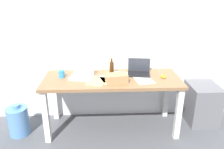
{
  "coord_description": "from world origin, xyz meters",
  "views": [
    {
      "loc": [
        -0.12,
        -2.63,
        1.82
      ],
      "look_at": [
        0.0,
        0.0,
        0.8
      ],
      "focal_mm": 35.13,
      "sensor_mm": 36.0,
      "label": 1
    }
  ],
  "objects": [
    {
      "name": "water_cooler_jug",
      "position": [
        -1.25,
        -0.09,
        0.2
      ],
      "size": [
        0.27,
        0.27,
        0.44
      ],
      "color": "#598CC6",
      "rests_on": "ground"
    },
    {
      "name": "paper_sheet_front_right",
      "position": [
        0.4,
        -0.07,
        0.75
      ],
      "size": [
        0.26,
        0.33,
        0.0
      ],
      "primitive_type": "cube",
      "rotation": [
        0.0,
        0.0,
        0.18
      ],
      "color": "white",
      "rests_on": "desk"
    },
    {
      "name": "laptop_left",
      "position": [
        -0.39,
        0.05,
        0.79
      ],
      "size": [
        0.32,
        0.29,
        0.2
      ],
      "color": "silver",
      "rests_on": "desk"
    },
    {
      "name": "paper_sheet_near_back",
      "position": [
        0.09,
        0.08,
        0.75
      ],
      "size": [
        0.31,
        0.36,
        0.0
      ],
      "primitive_type": "cube",
      "rotation": [
        0.0,
        0.0,
        -0.42
      ],
      "color": "white",
      "rests_on": "desk"
    },
    {
      "name": "paper_yellow_folder",
      "position": [
        -0.19,
        -0.1,
        0.75
      ],
      "size": [
        0.3,
        0.35,
        0.0
      ],
      "primitive_type": "cube",
      "rotation": [
        0.0,
        0.0,
        -0.34
      ],
      "color": "#F4E06B",
      "rests_on": "desk"
    },
    {
      "name": "coffee_mug",
      "position": [
        -0.65,
        0.05,
        0.8
      ],
      "size": [
        0.08,
        0.08,
        0.09
      ],
      "primitive_type": "cylinder",
      "color": "#338CC6",
      "rests_on": "desk"
    },
    {
      "name": "desk",
      "position": [
        0.0,
        0.0,
        0.65
      ],
      "size": [
        1.78,
        0.67,
        0.75
      ],
      "color": "olive",
      "rests_on": "ground"
    },
    {
      "name": "computer_mouse",
      "position": [
        0.67,
        -0.02,
        0.77
      ],
      "size": [
        0.08,
        0.11,
        0.03
      ],
      "primitive_type": "ellipsoid",
      "rotation": [
        0.0,
        0.0,
        0.16
      ],
      "color": "gold",
      "rests_on": "desk"
    },
    {
      "name": "cardboard_box",
      "position": [
        0.05,
        -0.13,
        0.8
      ],
      "size": [
        0.29,
        0.19,
        0.1
      ],
      "primitive_type": "cube",
      "rotation": [
        0.0,
        0.0,
        0.13
      ],
      "color": "tan",
      "rests_on": "desk"
    },
    {
      "name": "beer_bottle",
      "position": [
        -0.0,
        0.11,
        0.85
      ],
      "size": [
        0.06,
        0.06,
        0.24
      ],
      "color": "#47280F",
      "rests_on": "desk"
    },
    {
      "name": "filing_cabinet",
      "position": [
        1.3,
        0.11,
        0.29
      ],
      "size": [
        0.4,
        0.48,
        0.57
      ],
      "primitive_type": "cube",
      "color": "slate",
      "rests_on": "ground"
    },
    {
      "name": "laptop_right",
      "position": [
        0.37,
        0.13,
        0.79
      ],
      "size": [
        0.33,
        0.26,
        0.2
      ],
      "color": "black",
      "rests_on": "desk"
    },
    {
      "name": "back_wall",
      "position": [
        0.0,
        0.39,
        1.3
      ],
      "size": [
        5.2,
        0.08,
        2.6
      ],
      "primitive_type": "cube",
      "color": "white",
      "rests_on": "ground"
    },
    {
      "name": "paper_sheet_center",
      "position": [
        -0.03,
        -0.04,
        0.75
      ],
      "size": [
        0.29,
        0.35,
        0.0
      ],
      "primitive_type": "cube",
      "rotation": [
        0.0,
        0.0,
        0.3
      ],
      "color": "white",
      "rests_on": "desk"
    },
    {
      "name": "ground_plane",
      "position": [
        0.0,
        0.0,
        0.0
      ],
      "size": [
        8.0,
        8.0,
        0.0
      ],
      "primitive_type": "plane",
      "color": "#515459"
    }
  ]
}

